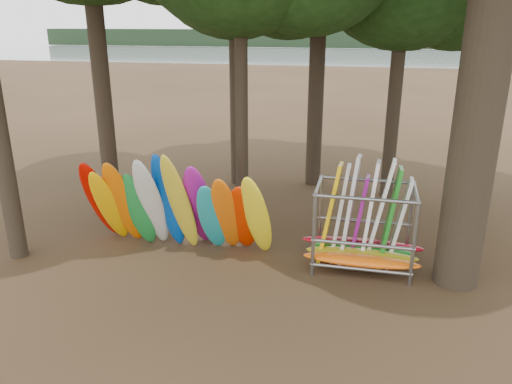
# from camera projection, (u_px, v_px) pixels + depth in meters

# --- Properties ---
(ground) EXTENTS (120.00, 120.00, 0.00)m
(ground) POSITION_uv_depth(u_px,v_px,m) (265.00, 263.00, 12.95)
(ground) COLOR #47331E
(ground) RESTS_ON ground
(lake) EXTENTS (160.00, 160.00, 0.00)m
(lake) POSITION_uv_depth(u_px,v_px,m) (355.00, 67.00, 68.28)
(lake) COLOR gray
(lake) RESTS_ON ground
(far_shore) EXTENTS (160.00, 4.00, 4.00)m
(far_shore) POSITION_uv_depth(u_px,v_px,m) (364.00, 39.00, 113.73)
(far_shore) COLOR black
(far_shore) RESTS_ON ground
(kayak_row) EXTENTS (5.25, 2.30, 3.10)m
(kayak_row) POSITION_uv_depth(u_px,v_px,m) (174.00, 208.00, 13.08)
(kayak_row) COLOR #BA0800
(kayak_row) RESTS_ON ground
(storage_rack) EXTENTS (3.16, 1.55, 2.88)m
(storage_rack) POSITION_uv_depth(u_px,v_px,m) (363.00, 230.00, 12.46)
(storage_rack) COLOR gray
(storage_rack) RESTS_ON ground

